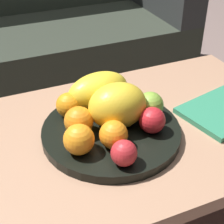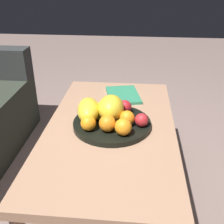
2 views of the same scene
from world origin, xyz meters
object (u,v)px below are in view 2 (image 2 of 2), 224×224
object	(u,v)px
orange_front	(127,118)
orange_left	(107,123)
fruit_bowl	(112,123)
coffee_table	(111,135)
banana_bunch	(104,112)
orange_right	(123,127)
melon_smaller_beside	(111,108)
orange_back	(88,123)
apple_left	(125,107)
apple_front	(142,120)
magazine	(123,95)
apple_right	(112,104)
melon_large_front	(88,110)

from	to	relation	value
orange_front	orange_left	xyz separation A→B (m)	(-0.06, 0.08, 0.00)
fruit_bowl	orange_front	xyz separation A→B (m)	(-0.03, -0.07, 0.05)
orange_left	coffee_table	bearing A→B (deg)	-3.75
banana_bunch	orange_right	bearing A→B (deg)	-144.36
melon_smaller_beside	orange_front	bearing A→B (deg)	-120.65
orange_back	melon_smaller_beside	bearing A→B (deg)	-41.58
apple_left	apple_front	bearing A→B (deg)	-144.78
coffee_table	melon_smaller_beside	bearing A→B (deg)	-6.51
melon_smaller_beside	magazine	size ratio (longest dim) A/B	0.63
apple_right	orange_right	bearing A→B (deg)	-163.19
melon_smaller_beside	orange_front	distance (m)	0.09
fruit_bowl	banana_bunch	bearing A→B (deg)	53.67
coffee_table	apple_right	size ratio (longest dim) A/B	15.06
apple_left	apple_right	xyz separation A→B (m)	(0.03, 0.06, 0.00)
orange_back	coffee_table	bearing A→B (deg)	-47.11
fruit_bowl	orange_front	bearing A→B (deg)	-110.41
coffee_table	magazine	world-z (taller)	magazine
orange_front	orange_right	xyz separation A→B (m)	(-0.08, 0.01, 0.00)
melon_large_front	apple_left	world-z (taller)	melon_large_front
orange_left	apple_front	distance (m)	0.16
banana_bunch	melon_large_front	bearing A→B (deg)	109.97
coffee_table	orange_back	size ratio (longest dim) A/B	16.01
orange_right	banana_bunch	bearing A→B (deg)	35.64
apple_front	orange_front	bearing A→B (deg)	87.15
apple_front	apple_right	xyz separation A→B (m)	(0.15, 0.15, 0.01)
melon_large_front	apple_front	xyz separation A→B (m)	(-0.04, -0.25, -0.02)
apple_right	melon_smaller_beside	bearing A→B (deg)	-177.11
orange_front	orange_right	world-z (taller)	orange_right
fruit_bowl	orange_left	xyz separation A→B (m)	(-0.09, 0.01, 0.05)
melon_smaller_beside	coffee_table	bearing A→B (deg)	173.49
orange_front	banana_bunch	xyz separation A→B (m)	(0.06, 0.12, -0.01)
melon_smaller_beside	orange_left	distance (m)	0.11
coffee_table	melon_large_front	xyz separation A→B (m)	(0.01, 0.11, 0.13)
orange_front	magazine	distance (m)	0.38
orange_left	orange_right	xyz separation A→B (m)	(-0.02, -0.07, -0.00)
coffee_table	fruit_bowl	bearing A→B (deg)	-70.77
coffee_table	orange_left	xyz separation A→B (m)	(-0.09, 0.01, 0.11)
banana_bunch	apple_left	bearing A→B (deg)	-59.70
melon_smaller_beside	apple_left	bearing A→B (deg)	-40.22
orange_left	magazine	bearing A→B (deg)	-5.81
coffee_table	apple_left	distance (m)	0.16
banana_bunch	fruit_bowl	bearing A→B (deg)	-126.33
coffee_table	apple_left	world-z (taller)	apple_left
orange_right	apple_front	distance (m)	0.11
orange_left	banana_bunch	distance (m)	0.12
coffee_table	orange_right	bearing A→B (deg)	-148.71
orange_front	apple_right	size ratio (longest dim) A/B	0.96
melon_large_front	orange_left	bearing A→B (deg)	-132.71
fruit_bowl	melon_large_front	bearing A→B (deg)	86.97
apple_right	fruit_bowl	bearing A→B (deg)	-175.44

